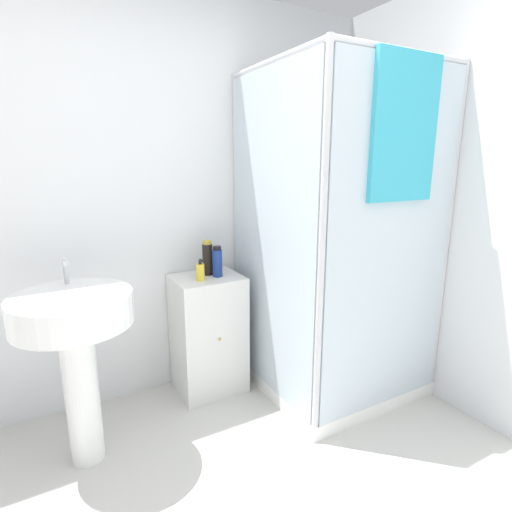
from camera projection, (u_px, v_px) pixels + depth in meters
wall_back at (127, 203)px, 2.41m from camera, size 6.40×0.06×2.50m
shower_enclosure at (333, 311)px, 2.57m from camera, size 0.97×1.00×2.04m
vanity_cabinet at (208, 334)px, 2.62m from camera, size 0.43×0.38×0.78m
sink at (75, 336)px, 1.91m from camera, size 0.55×0.55×1.02m
soap_dispenser at (200, 272)px, 2.43m from camera, size 0.05×0.05×0.14m
shampoo_bottle_tall_black at (208, 258)px, 2.54m from camera, size 0.07×0.07×0.22m
shampoo_bottle_blue at (217, 262)px, 2.51m from camera, size 0.06×0.06×0.20m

